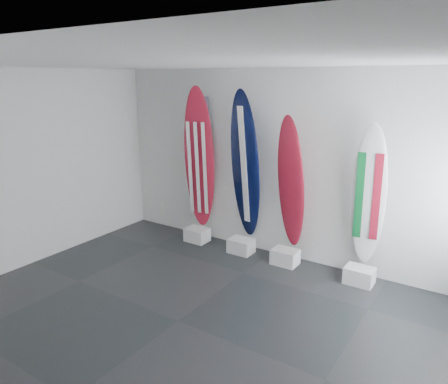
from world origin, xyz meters
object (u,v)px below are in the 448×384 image
Objects in this scene: surfboard_usa at (199,159)px; surfboard_swiss at (291,184)px; surfboard_navy at (245,166)px; surfboard_italy at (369,197)px.

surfboard_swiss is at bearing -11.04° from surfboard_usa.
surfboard_navy is 1.20× the size of surfboard_italy.
surfboard_usa reaches higher than surfboard_navy.
surfboard_usa is 1.75m from surfboard_swiss.
surfboard_navy is 1.17× the size of surfboard_swiss.
surfboard_swiss is (0.81, 0.00, -0.18)m from surfboard_navy.
surfboard_swiss is 1.03× the size of surfboard_italy.
surfboard_swiss is (1.74, 0.00, -0.20)m from surfboard_usa.
surfboard_usa is at bearing -168.45° from surfboard_swiss.
surfboard_italy is (2.90, 0.00, -0.22)m from surfboard_usa.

